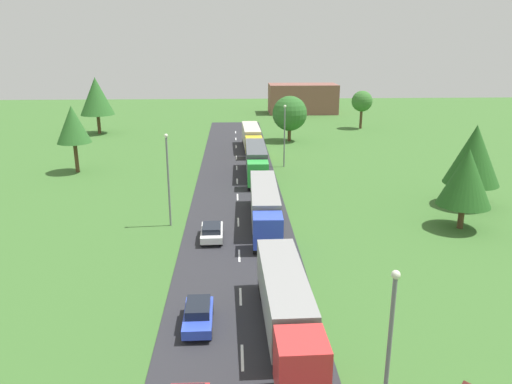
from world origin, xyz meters
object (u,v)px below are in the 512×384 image
at_px(truck_lead, 287,305).
at_px(tree_elm, 474,155).
at_px(car_second, 198,315).
at_px(lamppost_second, 168,176).
at_px(lamppost_lead, 389,354).
at_px(tree_ash, 73,125).
at_px(truck_third, 256,160).
at_px(tree_maple, 362,101).
at_px(truck_second, 265,204).
at_px(tree_pine, 96,96).
at_px(tree_birch, 466,177).
at_px(lamppost_third, 284,133).
at_px(distant_building, 303,99).
at_px(tree_oak, 290,113).
at_px(car_third, 212,232).
at_px(truck_fourth, 252,137).

distance_m(truck_lead, tree_elm, 32.21).
height_order(car_second, lamppost_second, lamppost_second).
distance_m(lamppost_lead, tree_ash, 55.12).
bearing_deg(truck_third, lamppost_second, -117.41).
bearing_deg(lamppost_lead, tree_maple, 76.60).
distance_m(truck_second, tree_pine, 57.28).
bearing_deg(truck_third, truck_lead, -89.75).
height_order(lamppost_lead, tree_birch, lamppost_lead).
distance_m(truck_second, car_second, 18.21).
height_order(truck_lead, lamppost_third, lamppost_third).
height_order(tree_elm, distant_building, tree_elm).
bearing_deg(tree_oak, lamppost_lead, -92.93).
distance_m(truck_second, car_third, 6.22).
height_order(tree_birch, distant_building, tree_birch).
distance_m(truck_second, tree_birch, 18.52).
bearing_deg(tree_maple, truck_third, -122.10).
xyz_separation_m(tree_maple, tree_elm, (-0.51, -48.31, 0.17)).
height_order(truck_third, distant_building, distant_building).
xyz_separation_m(tree_birch, tree_maple, (4.23, 54.78, 0.44)).
height_order(truck_fourth, lamppost_third, lamppost_third).
relative_size(truck_fourth, distant_building, 0.85).
xyz_separation_m(lamppost_lead, tree_ash, (-27.06, 48.00, 1.68)).
distance_m(truck_third, tree_oak, 24.67).
bearing_deg(tree_elm, tree_maple, 89.39).
height_order(truck_second, lamppost_lead, lamppost_lead).
xyz_separation_m(lamppost_third, distant_building, (9.73, 53.27, -1.31)).
xyz_separation_m(car_second, tree_maple, (27.55, 70.48, 4.53)).
bearing_deg(tree_birch, tree_oak, 105.01).
relative_size(lamppost_second, tree_elm, 1.02).
xyz_separation_m(truck_second, lamppost_second, (-8.91, 0.09, 2.83)).
distance_m(tree_oak, distant_building, 35.67).
bearing_deg(tree_elm, lamppost_lead, -120.21).
height_order(truck_second, tree_ash, tree_ash).
distance_m(tree_maple, tree_ash, 56.33).
relative_size(truck_second, lamppost_lead, 1.74).
bearing_deg(tree_ash, truck_second, -41.22).
xyz_separation_m(truck_lead, tree_elm, (21.80, 23.46, 3.44)).
bearing_deg(truck_fourth, distant_building, 71.94).
xyz_separation_m(lamppost_third, tree_oak, (2.73, 18.31, 0.06)).
height_order(truck_third, car_third, truck_third).
distance_m(truck_second, truck_third, 17.23).
xyz_separation_m(lamppost_lead, tree_oak, (3.48, 67.99, 0.14)).
height_order(truck_second, truck_fourth, truck_fourth).
distance_m(tree_elm, tree_ash, 48.40).
bearing_deg(truck_lead, tree_maple, 72.73).
distance_m(car_second, lamppost_second, 18.39).
bearing_deg(tree_oak, car_third, -104.69).
bearing_deg(lamppost_third, truck_third, -128.06).
xyz_separation_m(tree_oak, tree_maple, (15.63, 12.26, 0.55)).
bearing_deg(truck_fourth, truck_third, -90.00).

